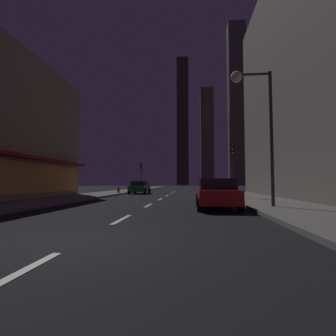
{
  "coord_description": "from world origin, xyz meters",
  "views": [
    {
      "loc": [
        2.37,
        -5.15,
        1.25
      ],
      "look_at": [
        0.0,
        19.93,
        2.77
      ],
      "focal_mm": 26.45,
      "sensor_mm": 36.0,
      "label": 1
    }
  ],
  "objects_px": {
    "car_parked_near": "(217,193)",
    "traffic_light_far_left": "(141,170)",
    "traffic_light_near_right": "(232,158)",
    "street_lamp_right": "(253,104)",
    "car_parked_far": "(140,187)",
    "fire_hydrant_far_left": "(118,190)"
  },
  "relations": [
    {
      "from": "car_parked_near",
      "to": "street_lamp_right",
      "type": "bearing_deg",
      "value": -5.96
    },
    {
      "from": "traffic_light_near_right",
      "to": "street_lamp_right",
      "type": "xyz_separation_m",
      "value": [
        -0.12,
        -7.27,
        1.87
      ]
    },
    {
      "from": "car_parked_near",
      "to": "car_parked_far",
      "type": "height_order",
      "value": "same"
    },
    {
      "from": "car_parked_far",
      "to": "traffic_light_near_right",
      "type": "relative_size",
      "value": 1.01
    },
    {
      "from": "car_parked_near",
      "to": "traffic_light_far_left",
      "type": "relative_size",
      "value": 1.01
    },
    {
      "from": "fire_hydrant_far_left",
      "to": "traffic_light_far_left",
      "type": "relative_size",
      "value": 0.16
    },
    {
      "from": "car_parked_near",
      "to": "traffic_light_far_left",
      "type": "height_order",
      "value": "traffic_light_far_left"
    },
    {
      "from": "traffic_light_near_right",
      "to": "fire_hydrant_far_left",
      "type": "bearing_deg",
      "value": 144.48
    },
    {
      "from": "fire_hydrant_far_left",
      "to": "street_lamp_right",
      "type": "relative_size",
      "value": 0.1
    },
    {
      "from": "car_parked_near",
      "to": "street_lamp_right",
      "type": "relative_size",
      "value": 0.64
    },
    {
      "from": "traffic_light_far_left",
      "to": "car_parked_near",
      "type": "bearing_deg",
      "value": -70.59
    },
    {
      "from": "car_parked_far",
      "to": "street_lamp_right",
      "type": "xyz_separation_m",
      "value": [
        8.98,
        -16.12,
        4.33
      ]
    },
    {
      "from": "car_parked_near",
      "to": "traffic_light_near_right",
      "type": "xyz_separation_m",
      "value": [
        1.9,
        7.09,
        2.45
      ]
    },
    {
      "from": "car_parked_far",
      "to": "fire_hydrant_far_left",
      "type": "bearing_deg",
      "value": -162.78
    },
    {
      "from": "traffic_light_far_left",
      "to": "fire_hydrant_far_left",
      "type": "bearing_deg",
      "value": -92.16
    },
    {
      "from": "traffic_light_near_right",
      "to": "street_lamp_right",
      "type": "distance_m",
      "value": 7.51
    },
    {
      "from": "car_parked_far",
      "to": "fire_hydrant_far_left",
      "type": "xyz_separation_m",
      "value": [
        -2.3,
        -0.71,
        -0.29
      ]
    },
    {
      "from": "car_parked_near",
      "to": "car_parked_far",
      "type": "xyz_separation_m",
      "value": [
        -7.2,
        15.94,
        0.0
      ]
    },
    {
      "from": "car_parked_far",
      "to": "car_parked_near",
      "type": "bearing_deg",
      "value": -65.69
    },
    {
      "from": "car_parked_near",
      "to": "traffic_light_far_left",
      "type": "distance_m",
      "value": 27.5
    },
    {
      "from": "traffic_light_near_right",
      "to": "street_lamp_right",
      "type": "relative_size",
      "value": 0.64
    },
    {
      "from": "car_parked_far",
      "to": "street_lamp_right",
      "type": "height_order",
      "value": "street_lamp_right"
    }
  ]
}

